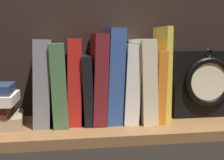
{
  "coord_description": "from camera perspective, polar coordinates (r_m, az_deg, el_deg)",
  "views": [
    {
      "loc": [
        -10.68,
        -80.96,
        22.38
      ],
      "look_at": [
        3.21,
        2.96,
        11.29
      ],
      "focal_mm": 49.54,
      "sensor_mm": 36.0,
      "label": 1
    }
  ],
  "objects": [
    {
      "name": "book_green_romantic",
      "position": [
        0.85,
        -9.77,
        -0.58
      ],
      "size": [
        4.57,
        15.86,
        21.62
      ],
      "primitive_type": "cube",
      "rotation": [
        0.0,
        -0.04,
        0.0
      ],
      "color": "#476B44",
      "rests_on": "ground_plane"
    },
    {
      "name": "book_yellow_seinlanguage",
      "position": [
        0.89,
        9.17,
        1.28
      ],
      "size": [
        1.73,
        12.92,
        26.01
      ],
      "primitive_type": "cube",
      "rotation": [
        0.0,
        0.0,
        0.0
      ],
      "color": "gold",
      "rests_on": "ground_plane"
    },
    {
      "name": "book_orange_pandolfini",
      "position": [
        0.89,
        7.72,
        -0.8
      ],
      "size": [
        2.85,
        15.9,
        19.61
      ],
      "primitive_type": "cube",
      "rotation": [
        0.0,
        0.02,
        0.0
      ],
      "color": "orange",
      "rests_on": "ground_plane"
    },
    {
      "name": "book_maroon_dawkins",
      "position": [
        0.85,
        -2.6,
        0.4
      ],
      "size": [
        4.36,
        15.42,
        24.05
      ],
      "primitive_type": "cube",
      "rotation": [
        0.0,
        0.03,
        0.0
      ],
      "color": "maroon",
      "rests_on": "ground_plane"
    },
    {
      "name": "book_gray_chess",
      "position": [
        0.85,
        -12.65,
        -0.3
      ],
      "size": [
        4.71,
        14.19,
        22.61
      ],
      "primitive_type": "cube",
      "rotation": [
        0.0,
        0.03,
        0.0
      ],
      "color": "gray",
      "rests_on": "ground_plane"
    },
    {
      "name": "book_cream_twain",
      "position": [
        0.88,
        5.57,
        0.11
      ],
      "size": [
        4.7,
        16.83,
        22.68
      ],
      "primitive_type": "cube",
      "rotation": [
        0.0,
        -0.03,
        0.0
      ],
      "color": "beige",
      "rests_on": "ground_plane"
    },
    {
      "name": "back_panel",
      "position": [
        0.94,
        -2.85,
        4.73
      ],
      "size": [
        90.21,
        1.2,
        35.99
      ],
      "primitive_type": "cube",
      "color": "black",
      "rests_on": "ground_plane"
    },
    {
      "name": "ground_plane",
      "position": [
        0.85,
        -1.83,
        -8.72
      ],
      "size": [
        90.21,
        25.16,
        2.5
      ],
      "primitive_type": "cube",
      "color": "brown"
    },
    {
      "name": "book_blue_modern",
      "position": [
        0.86,
        0.12,
        0.94
      ],
      "size": [
        5.12,
        13.97,
        25.57
      ],
      "primitive_type": "cube",
      "rotation": [
        0.0,
        0.04,
        0.0
      ],
      "color": "#2D4C8E",
      "rests_on": "ground_plane"
    },
    {
      "name": "book_white_catcher",
      "position": [
        0.87,
        2.89,
        -0.37
      ],
      "size": [
        4.8,
        15.03,
        21.43
      ],
      "primitive_type": "cube",
      "rotation": [
        0.0,
        0.04,
        0.0
      ],
      "color": "silver",
      "rests_on": "ground_plane"
    },
    {
      "name": "book_red_requiem",
      "position": [
        0.85,
        -7.12,
        -0.09
      ],
      "size": [
        3.84,
        13.16,
        22.84
      ],
      "primitive_type": "cube",
      "rotation": [
        0.0,
        0.01,
        0.0
      ],
      "color": "red",
      "rests_on": "ground_plane"
    },
    {
      "name": "framed_clock",
      "position": [
        0.94,
        16.64,
        -0.55
      ],
      "size": [
        19.29,
        6.7,
        19.85
      ],
      "color": "black",
      "rests_on": "ground_plane"
    },
    {
      "name": "book_black_skeptic",
      "position": [
        0.85,
        -4.84,
        -1.57
      ],
      "size": [
        3.38,
        14.63,
        18.29
      ],
      "primitive_type": "cube",
      "rotation": [
        0.0,
        -0.04,
        0.0
      ],
      "color": "black",
      "rests_on": "ground_plane"
    }
  ]
}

